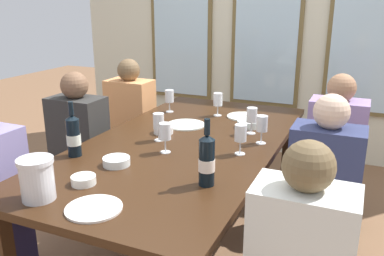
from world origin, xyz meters
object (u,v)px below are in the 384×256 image
white_plate_0 (244,117)px  wine_glass_3 (159,122)px  white_plate_1 (94,208)px  wine_bottle_0 (207,160)px  dining_table (184,151)px  wine_glass_0 (241,134)px  seated_person_4 (131,126)px  seated_person_0 (80,152)px  tasting_bowl_1 (84,180)px  wine_glass_4 (165,133)px  tasting_bowl_3 (248,124)px  tasting_bowl_0 (163,130)px  tasting_bowl_2 (116,161)px  metal_pitcher (37,179)px  wine_glass_2 (218,100)px  wine_bottle_1 (73,136)px  wine_glass_5 (252,116)px  seated_person_1 (323,196)px  wine_glass_6 (262,125)px  white_plate_2 (186,125)px  seated_person_5 (334,156)px  wine_glass_1 (169,97)px

white_plate_0 → wine_glass_3: 0.80m
white_plate_0 → white_plate_1: 1.61m
wine_bottle_0 → dining_table: bearing=124.7°
wine_glass_0 → seated_person_4: 1.50m
dining_table → seated_person_0: size_ratio=1.97×
wine_glass_0 → tasting_bowl_1: bearing=-129.7°
wine_bottle_0 → wine_glass_4: wine_bottle_0 is taller
tasting_bowl_3 → wine_glass_3: size_ratio=0.83×
tasting_bowl_0 → wine_glass_0: 0.60m
tasting_bowl_2 → metal_pitcher: bearing=-101.5°
wine_bottle_0 → wine_glass_2: bearing=107.7°
wine_bottle_1 → tasting_bowl_1: 0.41m
tasting_bowl_3 → wine_glass_5: bearing=-64.3°
wine_glass_0 → seated_person_1: (0.46, 0.09, -0.34)m
tasting_bowl_1 → tasting_bowl_3: size_ratio=0.81×
wine_glass_6 → white_plate_2: bearing=164.8°
tasting_bowl_2 → seated_person_5: size_ratio=0.13×
wine_glass_5 → seated_person_1: size_ratio=0.16×
seated_person_1 → seated_person_5: 0.67m
tasting_bowl_2 → wine_glass_5: 0.95m
metal_pitcher → seated_person_1: (1.10, 0.97, -0.31)m
seated_person_4 → seated_person_1: bearing=-22.8°
wine_glass_0 → wine_glass_5: (-0.04, 0.39, -0.00)m
tasting_bowl_1 → seated_person_4: seated_person_4 is taller
dining_table → wine_bottle_0: (0.36, -0.52, 0.19)m
metal_pitcher → seated_person_0: (-0.58, 0.99, -0.31)m
seated_person_0 → seated_person_5: same height
white_plate_2 → tasting_bowl_3: size_ratio=1.87×
seated_person_5 → white_plate_0: bearing=-178.6°
seated_person_5 → wine_glass_1: bearing=-175.2°
wine_glass_3 → wine_glass_6: same height
tasting_bowl_1 → seated_person_1: bearing=36.9°
tasting_bowl_3 → seated_person_4: (-1.12, 0.30, -0.24)m
wine_bottle_0 → tasting_bowl_3: wine_bottle_0 is taller
wine_glass_4 → seated_person_4: seated_person_4 is taller
tasting_bowl_0 → wine_glass_5: wine_glass_5 is taller
white_plate_1 → tasting_bowl_3: tasting_bowl_3 is taller
tasting_bowl_0 → wine_glass_3: (0.04, -0.14, 0.09)m
white_plate_2 → tasting_bowl_1: tasting_bowl_1 is taller
wine_bottle_1 → wine_glass_4: 0.51m
wine_bottle_1 → wine_glass_2: 1.18m
wine_glass_1 → wine_glass_4: 0.88m
seated_person_5 → metal_pitcher: bearing=-124.0°
white_plate_0 → wine_glass_5: size_ratio=1.42×
wine_bottle_0 → wine_bottle_1: 0.82m
seated_person_1 → metal_pitcher: bearing=-138.7°
tasting_bowl_1 → wine_glass_4: size_ratio=0.67×
white_plate_1 → tasting_bowl_2: size_ratio=1.66×
dining_table → white_plate_1: size_ratio=9.16×
wine_glass_3 → seated_person_1: 1.05m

